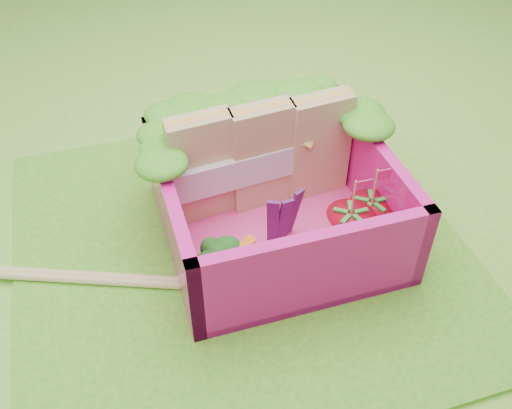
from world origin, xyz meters
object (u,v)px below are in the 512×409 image
object	(u,v)px
sandwich_stack	(262,157)
chopsticks	(66,276)
strawberry_left	(348,231)
bento_box	(275,197)
broccoli	(216,257)
strawberry_right	(369,218)

from	to	relation	value
sandwich_stack	chopsticks	bearing A→B (deg)	-167.42
strawberry_left	bento_box	bearing A→B (deg)	136.95
sandwich_stack	broccoli	world-z (taller)	sandwich_stack
sandwich_stack	strawberry_left	size ratio (longest dim) A/B	2.42
bento_box	sandwich_stack	xyz separation A→B (m)	(0.00, 0.26, 0.11)
bento_box	strawberry_right	bearing A→B (deg)	-25.94
bento_box	broccoli	size ratio (longest dim) A/B	3.95
strawberry_right	broccoli	bearing A→B (deg)	-175.42
sandwich_stack	strawberry_left	world-z (taller)	sandwich_stack
chopsticks	bento_box	bearing A→B (deg)	0.91
sandwich_stack	strawberry_right	size ratio (longest dim) A/B	2.51
bento_box	broccoli	xyz separation A→B (m)	(-0.44, -0.32, -0.04)
bento_box	strawberry_right	xyz separation A→B (m)	(0.50, -0.24, -0.09)
broccoli	strawberry_right	distance (m)	0.94
sandwich_stack	chopsticks	size ratio (longest dim) A/B	0.65
bento_box	strawberry_right	world-z (taller)	bento_box
broccoli	chopsticks	bearing A→B (deg)	159.71
bento_box	strawberry_left	xyz separation A→B (m)	(0.34, -0.31, -0.08)
strawberry_right	bento_box	bearing A→B (deg)	154.06
sandwich_stack	broccoli	bearing A→B (deg)	-127.42
strawberry_left	broccoli	bearing A→B (deg)	-179.67
broccoli	chopsticks	world-z (taller)	broccoli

